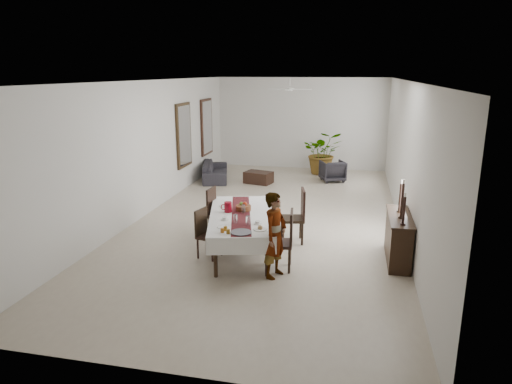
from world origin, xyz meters
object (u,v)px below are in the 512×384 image
(dining_table_top, at_px, (241,216))
(woman, at_px, (275,235))
(red_pitcher, at_px, (228,207))
(sideboard_body, at_px, (398,239))
(sofa, at_px, (215,171))

(dining_table_top, height_order, woman, woman)
(red_pitcher, bearing_deg, dining_table_top, -16.68)
(red_pitcher, height_order, woman, woman)
(woman, relative_size, sideboard_body, 1.06)
(dining_table_top, xyz_separation_m, woman, (0.83, -0.96, 0.02))
(woman, height_order, sideboard_body, woman)
(woman, bearing_deg, dining_table_top, 60.15)
(sideboard_body, relative_size, sofa, 0.73)
(dining_table_top, bearing_deg, sideboard_body, -10.62)
(dining_table_top, distance_m, woman, 1.27)
(dining_table_top, distance_m, sideboard_body, 2.95)
(red_pitcher, height_order, sideboard_body, red_pitcher)
(sofa, bearing_deg, red_pitcher, -175.93)
(dining_table_top, xyz_separation_m, sideboard_body, (2.93, 0.19, -0.30))
(dining_table_top, bearing_deg, red_pitcher, 149.04)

